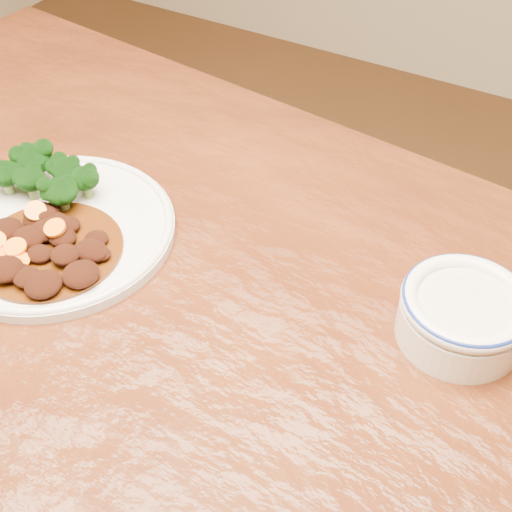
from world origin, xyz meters
The scene contains 5 objects.
dining_table centered at (0.00, 0.00, 0.67)m, with size 1.59×1.07×0.75m.
dinner_plate centered at (-0.19, 0.04, 0.76)m, with size 0.30×0.30×0.02m.
broccoli_florets centered at (-0.24, 0.09, 0.79)m, with size 0.14×0.09×0.05m.
mince_stew centered at (-0.16, 0.00, 0.77)m, with size 0.18×0.18×0.03m.
dip_bowl centered at (0.31, 0.13, 0.79)m, with size 0.14×0.14×0.06m.
Camera 1 is at (0.37, -0.43, 1.35)m, focal length 50.00 mm.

